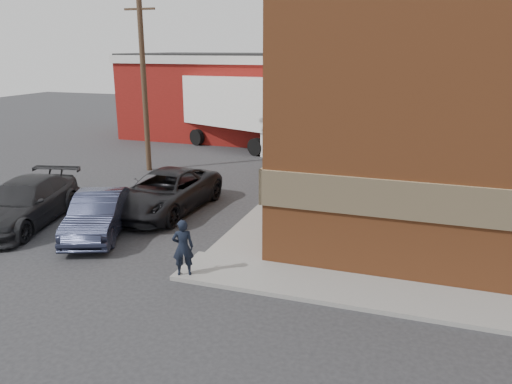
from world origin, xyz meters
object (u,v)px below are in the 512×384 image
Objects in this scene: sedan at (98,214)px; suv_b at (23,203)px; utility_pole at (143,74)px; brick_building at (510,83)px; warehouse at (250,96)px; suv_a at (165,192)px; man at (183,247)px; box_truck at (247,108)px.

sedan is 0.80× the size of suv_b.
utility_pole is 9.93m from sedan.
brick_building is 18.30m from warehouse.
utility_pole is 7.97m from suv_a.
suv_a is at bearing -154.93° from brick_building.
brick_building reaches higher than suv_b.
suv_b is at bearing -151.91° from brick_building.
utility_pole is 1.64× the size of suv_a.
man is 0.28× the size of suv_a.
box_truck is (1.39, -4.31, -0.33)m from warehouse.
man is 4.63m from sedan.
warehouse is at bearing 129.49° from box_truck.
suv_b reaches higher than suv_a.
man is (7.30, -10.55, -3.85)m from utility_pole.
box_truck is (-0.27, 15.19, 1.78)m from sedan.
suv_a is 1.03× the size of suv_b.
warehouse is at bearing 72.73° from sedan.
box_truck is at bearing 66.62° from utility_pole.
sedan is (1.66, -19.50, -2.11)m from warehouse.
brick_building is at bearing -155.07° from man.
sedan is at bearing -67.38° from box_truck.
brick_building is 2.02× the size of box_truck.
brick_building reaches higher than utility_pole.
utility_pole is (-16.00, 0.00, 0.06)m from brick_building.
utility_pole reaches higher than box_truck.
warehouse is 16.92m from suv_a.
suv_b is 15.54m from box_truck.
sedan is at bearing -146.51° from brick_building.
utility_pole is (-1.50, -11.00, 1.93)m from warehouse.
utility_pole reaches higher than sedan.
warehouse reaches higher than suv_b.
brick_building is at bearing 15.38° from suv_b.
suv_a is at bearing 50.92° from sedan.
man is at bearing -54.04° from box_truck.
brick_building is 1.12× the size of warehouse.
warehouse is at bearing 82.23° from utility_pole.
utility_pole reaches higher than warehouse.
man is at bearing -48.46° from sedan.
utility_pole is at bearing -80.88° from man.
box_truck is (-1.15, 12.29, 1.72)m from suv_a.
box_truck reaches higher than man.
suv_a is 0.61× the size of box_truck.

